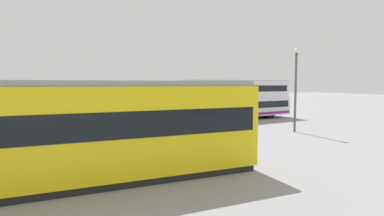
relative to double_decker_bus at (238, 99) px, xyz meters
name	(u,v)px	position (x,y,z in m)	size (l,w,h in m)	color
ground_plane	(205,123)	(3.92, 1.40, -1.97)	(160.00, 160.00, 0.00)	gray
double_decker_bus	(238,99)	(0.00, 0.00, 0.00)	(12.23, 5.26, 3.83)	silver
tram_yellow	(84,131)	(13.75, 15.65, -0.11)	(12.97, 3.90, 3.58)	yellow
pedestrian_near_railing	(173,120)	(8.25, 6.71, -0.97)	(0.45, 0.45, 1.73)	#33384C
pedestrian_railing	(177,124)	(7.95, 6.73, -1.23)	(6.79, 0.64, 1.08)	gray
info_sign	(115,114)	(12.07, 7.14, -0.37)	(1.00, 0.25, 2.34)	slate
street_lamp	(296,82)	(-0.42, 8.23, 1.60)	(0.36, 0.36, 6.01)	#4C4C51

